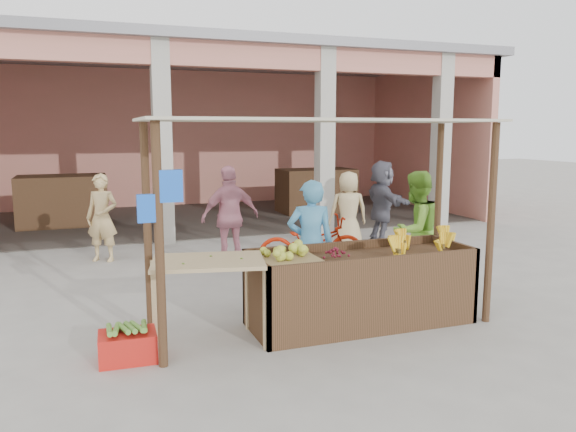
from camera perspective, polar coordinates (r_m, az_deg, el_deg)
name	(u,v)px	position (r m, az deg, el deg)	size (l,w,h in m)	color
ground	(321,328)	(6.61, 3.36, -11.30)	(60.00, 60.00, 0.00)	gray
market_building	(186,113)	(14.85, -10.30, 10.30)	(14.40, 6.40, 4.20)	tan
fruit_stall	(360,290)	(6.69, 7.36, -7.51)	(2.60, 0.95, 0.80)	#513220
stall_awning	(319,156)	(6.27, 3.18, 6.10)	(4.09, 1.35, 2.39)	#513220
banana_heap	(421,245)	(6.94, 13.36, -2.84)	(1.08, 0.59, 0.20)	yellow
melon_tray	(287,255)	(6.23, -0.09, -4.03)	(0.67, 0.58, 0.19)	#92784B
berry_heap	(335,254)	(6.47, 4.81, -3.82)	(0.39, 0.32, 0.12)	maroon
side_table	(209,273)	(5.93, -8.08, -5.77)	(1.28, 0.98, 0.93)	tan
papaya_pile	(208,249)	(5.88, -8.13, -3.36)	(0.78, 0.44, 0.22)	#3E832A
red_crate	(128,347)	(5.91, -15.97, -12.63)	(0.55, 0.40, 0.29)	red
plantain_bundle	(127,328)	(5.85, -16.05, -10.91)	(0.44, 0.31, 0.09)	#5E9335
produce_sacks	(348,221)	(12.34, 6.12, -0.49)	(0.77, 0.72, 0.59)	maroon
vendor_blue	(311,240)	(7.17, 2.31, -2.42)	(0.66, 0.48, 1.76)	#4998C9
vendor_green	(415,228)	(8.13, 12.82, -1.17)	(0.86, 0.50, 1.79)	#70B230
motorcycle	(311,243)	(9.00, 2.39, -2.73)	(1.82, 0.63, 0.95)	#A61B06
shopper_b	(230,213)	(9.28, -5.89, 0.26)	(1.06, 0.56, 1.80)	#C57889
shopper_c	(348,206)	(10.69, 6.14, 0.97)	(0.80, 0.52, 1.65)	tan
shopper_d	(382,200)	(11.39, 9.53, 1.64)	(1.62, 0.67, 1.76)	#575562
shopper_e	(102,216)	(10.20, -18.37, 0.01)	(0.59, 0.45, 1.59)	tan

